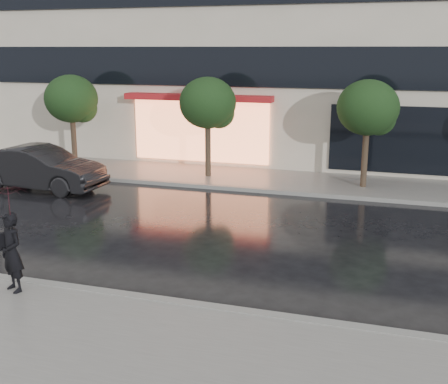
% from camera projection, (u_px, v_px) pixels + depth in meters
% --- Properties ---
extents(ground, '(120.00, 120.00, 0.00)m').
position_uv_depth(ground, '(190.00, 287.00, 12.21)').
color(ground, black).
rests_on(ground, ground).
extents(sidewalk_near, '(60.00, 4.50, 0.12)m').
position_uv_depth(sidewalk_near, '(120.00, 362.00, 9.19)').
color(sidewalk_near, slate).
rests_on(sidewalk_near, ground).
extents(sidewalk_far, '(60.00, 3.50, 0.12)m').
position_uv_depth(sidewalk_far, '(284.00, 181.00, 21.67)').
color(sidewalk_far, slate).
rests_on(sidewalk_far, ground).
extents(curb_near, '(60.00, 0.25, 0.14)m').
position_uv_depth(curb_near, '(173.00, 303.00, 11.27)').
color(curb_near, gray).
rests_on(curb_near, ground).
extents(curb_far, '(60.00, 0.25, 0.14)m').
position_uv_depth(curb_far, '(274.00, 191.00, 20.05)').
color(curb_far, gray).
rests_on(curb_far, ground).
extents(tree_far_west, '(2.20, 2.20, 3.99)m').
position_uv_depth(tree_far_west, '(73.00, 101.00, 23.33)').
color(tree_far_west, '#33261C').
rests_on(tree_far_west, ground).
extents(tree_mid_west, '(2.20, 2.20, 3.99)m').
position_uv_depth(tree_mid_west, '(209.00, 105.00, 21.60)').
color(tree_mid_west, '#33261C').
rests_on(tree_mid_west, ground).
extents(tree_mid_east, '(2.20, 2.20, 3.99)m').
position_uv_depth(tree_mid_east, '(370.00, 110.00, 19.88)').
color(tree_mid_east, '#33261C').
rests_on(tree_mid_east, ground).
extents(parked_car, '(4.91, 1.89, 1.60)m').
position_uv_depth(parked_car, '(40.00, 168.00, 20.43)').
color(parked_car, black).
rests_on(parked_car, ground).
extents(pedestrian_with_umbrella, '(1.08, 1.09, 2.26)m').
position_uv_depth(pedestrian_with_umbrella, '(10.00, 227.00, 11.39)').
color(pedestrian_with_umbrella, black).
rests_on(pedestrian_with_umbrella, sidewalk_near).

